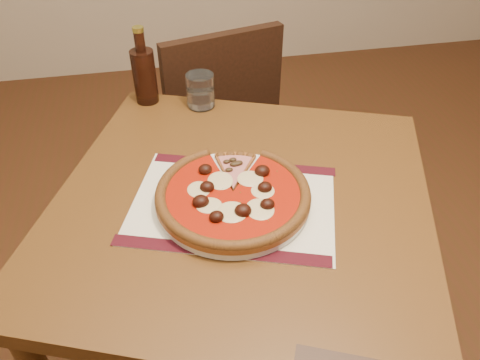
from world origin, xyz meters
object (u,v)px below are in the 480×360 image
table (242,229)px  bottle (144,74)px  water_glass (200,91)px  plate (233,200)px  pizza (233,193)px  chair_far (214,121)px

table → bottle: bottle is taller
bottle → water_glass: bearing=-21.3°
plate → pizza: (-0.00, -0.00, 0.02)m
plate → bottle: size_ratio=1.49×
chair_far → table: bearing=72.3°
water_glass → pizza: bearing=-88.4°
table → water_glass: (-0.03, 0.40, 0.15)m
bottle → chair_far: bearing=49.8°
plate → bottle: (-0.16, 0.48, 0.07)m
table → water_glass: water_glass is taller
water_glass → bottle: (-0.15, 0.06, 0.04)m
table → chair_far: (0.04, 0.72, -0.16)m
table → bottle: bearing=111.6°
water_glass → bottle: bearing=158.7°
table → plate: 0.12m
chair_far → plate: (-0.06, -0.74, 0.27)m
chair_far → bottle: 0.48m
pizza → bottle: (-0.16, 0.48, 0.05)m
table → water_glass: size_ratio=11.09×
bottle → table: bearing=-68.4°
chair_far → water_glass: (-0.07, -0.32, 0.30)m
table → pizza: bearing=-138.3°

